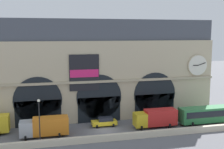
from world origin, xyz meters
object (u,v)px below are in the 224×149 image
at_px(car_center, 104,122).
at_px(bus_east, 209,114).
at_px(street_lamp_quayside, 39,116).
at_px(box_truck_midwest, 45,126).
at_px(box_truck_mideast, 156,118).

xyz_separation_m(car_center, bus_east, (18.56, -3.15, 0.98)).
bearing_deg(bus_east, car_center, 170.37).
height_order(bus_east, street_lamp_quayside, street_lamp_quayside).
bearing_deg(bus_east, box_truck_midwest, 179.24).
bearing_deg(box_truck_midwest, street_lamp_quayside, -102.84).
xyz_separation_m(bus_east, street_lamp_quayside, (-29.51, -2.90, 2.63)).
xyz_separation_m(car_center, street_lamp_quayside, (-10.94, -6.05, 3.61)).
bearing_deg(car_center, box_truck_mideast, -17.09).
relative_size(box_truck_mideast, street_lamp_quayside, 1.09).
distance_m(box_truck_midwest, street_lamp_quayside, 4.32).
xyz_separation_m(box_truck_midwest, box_truck_mideast, (18.74, 0.14, 0.00)).
relative_size(box_truck_midwest, car_center, 1.70).
height_order(box_truck_mideast, street_lamp_quayside, street_lamp_quayside).
height_order(car_center, street_lamp_quayside, street_lamp_quayside).
height_order(box_truck_midwest, box_truck_mideast, same).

